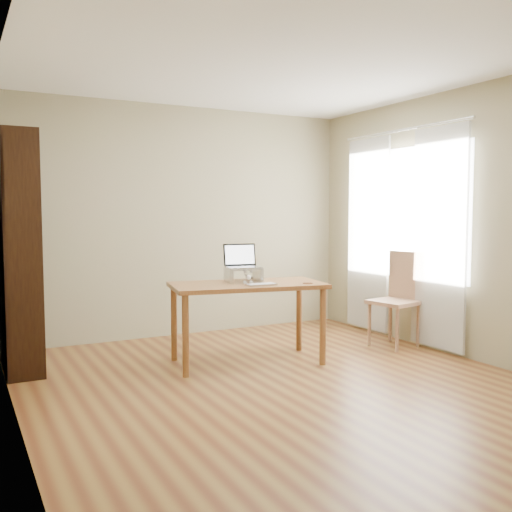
{
  "coord_description": "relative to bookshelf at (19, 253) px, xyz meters",
  "views": [
    {
      "loc": [
        -2.33,
        -3.89,
        1.41
      ],
      "look_at": [
        0.14,
        0.77,
        1.0
      ],
      "focal_mm": 40.0,
      "sensor_mm": 36.0,
      "label": 1
    }
  ],
  "objects": [
    {
      "name": "laptop_stand",
      "position": [
        1.89,
        -0.68,
        -0.22
      ],
      "size": [
        0.32,
        0.25,
        0.13
      ],
      "rotation": [
        0.0,
        0.0,
        -0.18
      ],
      "color": "silver",
      "rests_on": "desk"
    },
    {
      "name": "laptop",
      "position": [
        1.89,
        -0.63,
        -0.11
      ],
      "size": [
        0.35,
        0.31,
        0.22
      ],
      "rotation": [
        0.0,
        0.0,
        -0.18
      ],
      "color": "silver",
      "rests_on": "laptop_stand"
    },
    {
      "name": "desk",
      "position": [
        1.89,
        -0.76,
        -0.4
      ],
      "size": [
        1.5,
        0.93,
        0.75
      ],
      "rotation": [
        0.0,
        0.0,
        -0.18
      ],
      "color": "brown",
      "rests_on": "ground"
    },
    {
      "name": "bookshelf",
      "position": [
        0.0,
        0.0,
        0.0
      ],
      "size": [
        0.3,
        0.9,
        2.1
      ],
      "color": "black",
      "rests_on": "ground"
    },
    {
      "name": "curtains",
      "position": [
        3.75,
        -0.75,
        0.12
      ],
      "size": [
        0.03,
        1.9,
        2.25
      ],
      "color": "white",
      "rests_on": "ground"
    },
    {
      "name": "coaster",
      "position": [
        2.37,
        -1.05,
        -0.3
      ],
      "size": [
        0.09,
        0.09,
        0.01
      ],
      "primitive_type": "cylinder",
      "color": "brown",
      "rests_on": "desk"
    },
    {
      "name": "keyboard",
      "position": [
        1.92,
        -0.98,
        -0.29
      ],
      "size": [
        0.28,
        0.12,
        0.02
      ],
      "rotation": [
        0.0,
        0.0,
        -0.01
      ],
      "color": "silver",
      "rests_on": "desk"
    },
    {
      "name": "cat",
      "position": [
        1.91,
        -0.65,
        -0.24
      ],
      "size": [
        0.24,
        0.48,
        0.14
      ],
      "rotation": [
        0.0,
        0.0,
        -0.35
      ],
      "color": "#474138",
      "rests_on": "desk"
    },
    {
      "name": "chair",
      "position": [
        3.61,
        -0.91,
        -0.51
      ],
      "size": [
        0.52,
        0.52,
        0.99
      ],
      "rotation": [
        0.0,
        0.0,
        0.2
      ],
      "color": "#A47859",
      "rests_on": "ground"
    },
    {
      "name": "room",
      "position": [
        1.86,
        -1.54,
        0.25
      ],
      "size": [
        4.04,
        4.54,
        2.64
      ],
      "color": "#5E3018",
      "rests_on": "ground"
    }
  ]
}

